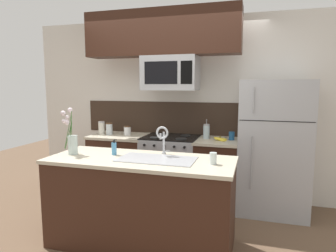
{
  "coord_description": "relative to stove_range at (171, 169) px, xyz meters",
  "views": [
    {
      "loc": [
        1.14,
        -3.07,
        1.63
      ],
      "look_at": [
        0.15,
        0.27,
        1.16
      ],
      "focal_mm": 32.0,
      "sensor_mm": 36.0,
      "label": 1
    }
  ],
  "objects": [
    {
      "name": "microwave",
      "position": [
        0.0,
        -0.02,
        1.33
      ],
      "size": [
        0.74,
        0.4,
        0.46
      ],
      "color": "#A8AAAF"
    },
    {
      "name": "stove_range",
      "position": [
        0.0,
        0.0,
        0.0
      ],
      "size": [
        0.76,
        0.64,
        0.93
      ],
      "color": "#A8AAAF",
      "rests_on": "ground"
    },
    {
      "name": "rear_partition",
      "position": [
        0.3,
        0.38,
        0.84
      ],
      "size": [
        5.2,
        0.1,
        2.6
      ],
      "primitive_type": "cube",
      "color": "silver",
      "rests_on": "ground"
    },
    {
      "name": "flower_vase",
      "position": [
        -0.72,
        -1.28,
        0.6
      ],
      "size": [
        0.15,
        0.16,
        0.49
      ],
      "color": "silver",
      "rests_on": "island_counter"
    },
    {
      "name": "back_counter_left",
      "position": [
        -0.78,
        0.0,
        -0.01
      ],
      "size": [
        0.83,
        0.65,
        0.91
      ],
      "color": "#381E14",
      "rests_on": "ground"
    },
    {
      "name": "back_counter_right",
      "position": [
        0.66,
        0.0,
        -0.01
      ],
      "size": [
        0.58,
        0.65,
        0.91
      ],
      "color": "#381E14",
      "rests_on": "ground"
    },
    {
      "name": "refrigerator",
      "position": [
        1.36,
        0.02,
        0.39
      ],
      "size": [
        0.86,
        0.74,
        1.7
      ],
      "color": "#A8AAAF",
      "rests_on": "ground"
    },
    {
      "name": "sink_faucet",
      "position": [
        0.21,
        -1.05,
        0.65
      ],
      "size": [
        0.14,
        0.14,
        0.31
      ],
      "color": "#B7BABF",
      "rests_on": "island_counter"
    },
    {
      "name": "upper_cabinet_band",
      "position": [
        -0.12,
        -0.05,
        1.86
      ],
      "size": [
        2.11,
        0.34,
        0.6
      ],
      "primitive_type": "cube",
      "color": "#381E14"
    },
    {
      "name": "storage_jar_medium",
      "position": [
        -0.95,
        -0.01,
        0.54
      ],
      "size": [
        0.1,
        0.1,
        0.18
      ],
      "color": "silver",
      "rests_on": "back_counter_left"
    },
    {
      "name": "french_press",
      "position": [
        0.49,
        0.06,
        0.55
      ],
      "size": [
        0.09,
        0.09,
        0.27
      ],
      "color": "silver",
      "rests_on": "back_counter_right"
    },
    {
      "name": "kitchen_sink",
      "position": [
        0.21,
        -1.25,
        0.38
      ],
      "size": [
        0.76,
        0.4,
        0.16
      ],
      "color": "#ADAFB5",
      "rests_on": "island_counter"
    },
    {
      "name": "storage_jar_short",
      "position": [
        -0.67,
        0.03,
        0.52
      ],
      "size": [
        0.1,
        0.1,
        0.13
      ],
      "color": "silver",
      "rests_on": "back_counter_left"
    },
    {
      "name": "banana_bunch",
      "position": [
        0.69,
        -0.06,
        0.47
      ],
      "size": [
        0.19,
        0.12,
        0.08
      ],
      "color": "yellow",
      "rests_on": "back_counter_right"
    },
    {
      "name": "ground_plane",
      "position": [
        -0.0,
        -0.9,
        -0.46
      ],
      "size": [
        10.0,
        10.0,
        0.0
      ],
      "primitive_type": "plane",
      "color": "brown"
    },
    {
      "name": "drinking_glass",
      "position": [
        0.77,
        -1.27,
        0.5
      ],
      "size": [
        0.07,
        0.07,
        0.11
      ],
      "color": "silver",
      "rests_on": "island_counter"
    },
    {
      "name": "island_counter",
      "position": [
        0.04,
        -1.25,
        -0.01
      ],
      "size": [
        1.87,
        0.75,
        0.91
      ],
      "color": "#381E14",
      "rests_on": "ground"
    },
    {
      "name": "coffee_tin",
      "position": [
        0.83,
        0.05,
        0.5
      ],
      "size": [
        0.08,
        0.08,
        0.11
      ],
      "primitive_type": "cylinder",
      "color": "#1E5184",
      "rests_on": "back_counter_right"
    },
    {
      "name": "dish_soap_bottle",
      "position": [
        -0.28,
        -1.18,
        0.52
      ],
      "size": [
        0.06,
        0.05,
        0.16
      ],
      "color": "#4C93C6",
      "rests_on": "island_counter"
    },
    {
      "name": "splash_band",
      "position": [
        -0.0,
        0.32,
        0.69
      ],
      "size": [
        2.9,
        0.01,
        0.48
      ],
      "primitive_type": "cube",
      "color": "#332319",
      "rests_on": "rear_partition"
    },
    {
      "name": "storage_jar_tall",
      "position": [
        -1.08,
        -0.01,
        0.54
      ],
      "size": [
        0.09,
        0.09,
        0.19
      ],
      "color": "silver",
      "rests_on": "back_counter_left"
    }
  ]
}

